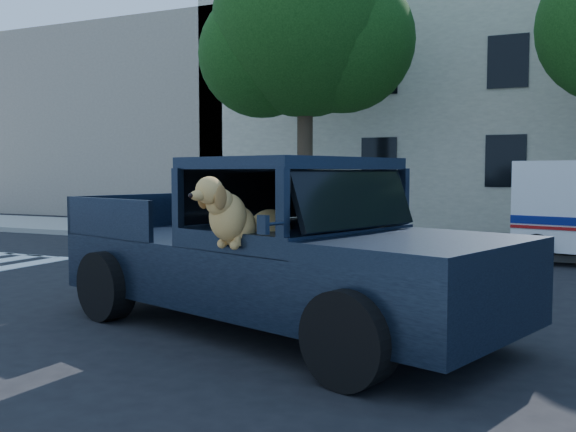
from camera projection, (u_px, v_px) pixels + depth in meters
The scene contains 6 objects.
ground at pixel (296, 324), 7.90m from camera, with size 120.00×120.00×0.00m, color black.
far_sidewalk at pixel (444, 243), 16.23m from camera, with size 60.00×4.00×0.15m, color gray.
lane_stripes at pixel (498, 290), 10.15m from camera, with size 21.60×0.14×0.01m, color silver, non-canonical shape.
street_tree_left at pixel (306, 34), 17.87m from camera, with size 6.00×5.20×8.60m.
building_left at pixel (141, 124), 28.83m from camera, with size 12.00×6.00×8.00m, color tan.
pickup_truck at pixel (268, 271), 7.66m from camera, with size 6.10×3.83×2.04m.
Camera 1 is at (3.17, -7.11, 1.89)m, focal length 40.00 mm.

